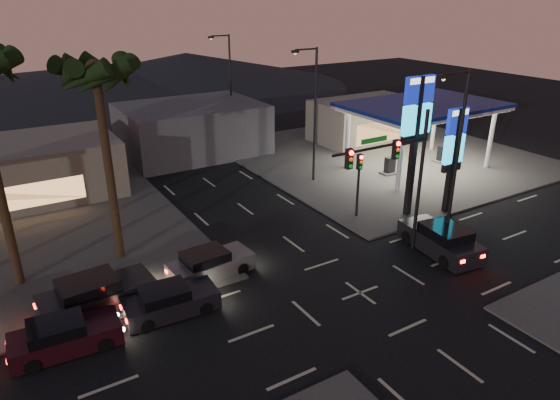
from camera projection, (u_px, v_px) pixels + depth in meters
ground at (360, 293)px, 24.23m from camera, size 140.00×140.00×0.00m
corner_lot_ne at (383, 156)px, 44.52m from camera, size 24.00×24.00×0.12m
gas_station at (423, 108)px, 39.44m from camera, size 12.20×8.20×5.47m
convenience_store at (365, 120)px, 48.68m from camera, size 10.00×6.00×4.00m
pylon_sign_tall at (417, 120)px, 30.20m from camera, size 2.20×0.35×9.00m
pylon_sign_short at (454, 145)px, 31.29m from camera, size 1.60×0.35×7.00m
traffic_signal_mast at (398, 167)px, 25.60m from camera, size 6.10×0.39×8.00m
pedestal_signal at (359, 175)px, 31.26m from camera, size 0.32×0.39×4.30m
streetlight_near at (455, 153)px, 26.10m from camera, size 2.14×0.25×10.00m
streetlight_mid at (313, 108)px, 36.34m from camera, size 2.14×0.25×10.00m
streetlight_far at (229, 82)px, 47.38m from camera, size 2.14×0.25×10.00m
palm_a at (97, 85)px, 23.77m from camera, size 4.41×4.41×10.86m
building_far_mid at (192, 129)px, 44.84m from camera, size 12.00×9.00×4.40m
hill_right at (187, 69)px, 77.79m from camera, size 50.00×50.00×5.00m
hill_center at (87, 81)px, 70.76m from camera, size 60.00×60.00×4.00m
car_lane_a_front at (169, 301)px, 22.42m from camera, size 4.38×2.00×1.40m
car_lane_a_mid at (64, 336)px, 20.12m from camera, size 4.44×2.05×1.42m
car_lane_b_front at (210, 264)px, 25.46m from camera, size 4.56×2.16×1.45m
car_lane_b_mid at (96, 295)px, 22.63m from camera, size 5.29×2.51×1.68m
suv_station at (441, 240)px, 27.76m from camera, size 2.71×5.23×1.67m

